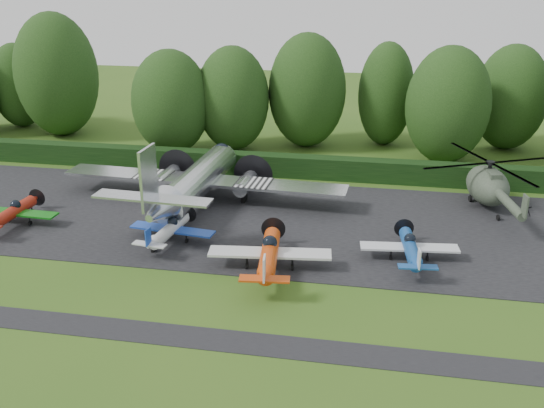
% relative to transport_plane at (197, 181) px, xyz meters
% --- Properties ---
extents(ground, '(160.00, 160.00, 0.00)m').
position_rel_transport_plane_xyz_m(ground, '(3.40, -12.24, -2.16)').
color(ground, '#325919').
rests_on(ground, ground).
extents(apron, '(70.00, 18.00, 0.01)m').
position_rel_transport_plane_xyz_m(apron, '(3.40, -2.24, -2.16)').
color(apron, black).
rests_on(apron, ground).
extents(taxiway_verge, '(70.00, 2.00, 0.00)m').
position_rel_transport_plane_xyz_m(taxiway_verge, '(3.40, -18.24, -2.16)').
color(taxiway_verge, black).
rests_on(taxiway_verge, ground).
extents(hedgerow, '(90.00, 1.60, 2.00)m').
position_rel_transport_plane_xyz_m(hedgerow, '(3.40, 8.76, -2.16)').
color(hedgerow, black).
rests_on(hedgerow, ground).
extents(transport_plane, '(24.17, 18.54, 7.75)m').
position_rel_transport_plane_xyz_m(transport_plane, '(0.00, 0.00, 0.00)').
color(transport_plane, silver).
rests_on(transport_plane, ground).
extents(light_plane_red, '(6.62, 6.96, 2.54)m').
position_rel_transport_plane_xyz_m(light_plane_red, '(-12.62, -6.37, -1.10)').
color(light_plane_red, maroon).
rests_on(light_plane_red, ground).
extents(light_plane_white, '(6.25, 6.57, 2.40)m').
position_rel_transport_plane_xyz_m(light_plane_white, '(0.11, -7.14, -1.16)').
color(light_plane_white, silver).
rests_on(light_plane_white, ground).
extents(light_plane_orange, '(7.97, 8.38, 3.06)m').
position_rel_transport_plane_xyz_m(light_plane_orange, '(7.88, -10.20, -0.88)').
color(light_plane_orange, '#C73F0B').
rests_on(light_plane_orange, ground).
extents(light_plane_blue, '(6.52, 6.85, 2.51)m').
position_rel_transport_plane_xyz_m(light_plane_blue, '(16.85, -7.20, -1.12)').
color(light_plane_blue, navy).
rests_on(light_plane_blue, ground).
extents(helicopter, '(11.83, 13.85, 3.81)m').
position_rel_transport_plane_xyz_m(helicopter, '(23.27, 4.18, -0.11)').
color(helicopter, '#343E30').
rests_on(helicopter, ground).
extents(tree_0, '(9.14, 9.14, 13.80)m').
position_rel_transport_plane_xyz_m(tree_0, '(-21.77, 18.67, 4.73)').
color(tree_0, black).
rests_on(tree_0, ground).
extents(tree_1, '(8.19, 8.19, 12.07)m').
position_rel_transport_plane_xyz_m(tree_1, '(6.54, 19.08, 3.87)').
color(tree_1, black).
rests_on(tree_1, ground).
extents(tree_2, '(7.55, 7.55, 11.02)m').
position_rel_transport_plane_xyz_m(tree_2, '(27.63, 21.96, 3.34)').
color(tree_2, black).
rests_on(tree_2, ground).
extents(tree_6, '(8.04, 8.04, 10.71)m').
position_rel_transport_plane_xyz_m(tree_6, '(-6.88, 14.14, 3.19)').
color(tree_6, black).
rests_on(tree_6, ground).
extents(tree_7, '(8.14, 8.14, 11.48)m').
position_rel_transport_plane_xyz_m(tree_7, '(20.72, 15.85, 3.57)').
color(tree_7, black).
rests_on(tree_7, ground).
extents(tree_8, '(7.60, 7.60, 10.90)m').
position_rel_transport_plane_xyz_m(tree_8, '(-0.92, 16.43, 3.28)').
color(tree_8, black).
rests_on(tree_8, ground).
extents(tree_9, '(5.91, 5.91, 11.08)m').
position_rel_transport_plane_xyz_m(tree_9, '(14.78, 21.23, 3.36)').
color(tree_9, black).
rests_on(tree_9, ground).
extents(tree_10, '(6.31, 6.31, 10.00)m').
position_rel_transport_plane_xyz_m(tree_10, '(-28.52, 21.45, 2.82)').
color(tree_10, black).
rests_on(tree_10, ground).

